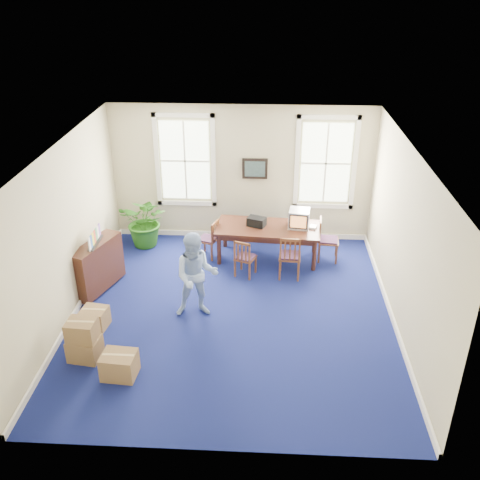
# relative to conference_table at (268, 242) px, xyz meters

# --- Properties ---
(floor) EXTENTS (6.50, 6.50, 0.00)m
(floor) POSITION_rel_conference_table_xyz_m (-0.63, -2.19, -0.39)
(floor) COLOR navy
(floor) RESTS_ON ground
(ceiling) EXTENTS (6.50, 6.50, 0.00)m
(ceiling) POSITION_rel_conference_table_xyz_m (-0.63, -2.19, 2.81)
(ceiling) COLOR white
(ceiling) RESTS_ON ground
(wall_back) EXTENTS (6.50, 0.00, 6.50)m
(wall_back) POSITION_rel_conference_table_xyz_m (-0.63, 1.06, 1.21)
(wall_back) COLOR #BCB28E
(wall_back) RESTS_ON ground
(wall_front) EXTENTS (6.50, 0.00, 6.50)m
(wall_front) POSITION_rel_conference_table_xyz_m (-0.63, -5.44, 1.21)
(wall_front) COLOR #BCB28E
(wall_front) RESTS_ON ground
(wall_left) EXTENTS (0.00, 6.50, 6.50)m
(wall_left) POSITION_rel_conference_table_xyz_m (-3.63, -2.19, 1.21)
(wall_left) COLOR #BCB28E
(wall_left) RESTS_ON ground
(wall_right) EXTENTS (0.00, 6.50, 6.50)m
(wall_right) POSITION_rel_conference_table_xyz_m (2.37, -2.19, 1.21)
(wall_right) COLOR #BCB28E
(wall_right) RESTS_ON ground
(baseboard_back) EXTENTS (6.00, 0.04, 0.12)m
(baseboard_back) POSITION_rel_conference_table_xyz_m (-0.63, 1.03, -0.33)
(baseboard_back) COLOR white
(baseboard_back) RESTS_ON ground
(baseboard_left) EXTENTS (0.04, 6.50, 0.12)m
(baseboard_left) POSITION_rel_conference_table_xyz_m (-3.60, -2.19, -0.33)
(baseboard_left) COLOR white
(baseboard_left) RESTS_ON ground
(baseboard_right) EXTENTS (0.04, 6.50, 0.12)m
(baseboard_right) POSITION_rel_conference_table_xyz_m (2.34, -2.19, -0.33)
(baseboard_right) COLOR white
(baseboard_right) RESTS_ON ground
(window_left) EXTENTS (1.40, 0.12, 2.20)m
(window_left) POSITION_rel_conference_table_xyz_m (-1.93, 1.04, 1.51)
(window_left) COLOR white
(window_left) RESTS_ON ground
(window_right) EXTENTS (1.40, 0.12, 2.20)m
(window_right) POSITION_rel_conference_table_xyz_m (1.27, 1.04, 1.51)
(window_right) COLOR white
(window_right) RESTS_ON ground
(wall_picture) EXTENTS (0.58, 0.06, 0.48)m
(wall_picture) POSITION_rel_conference_table_xyz_m (-0.33, 1.01, 1.36)
(wall_picture) COLOR black
(wall_picture) RESTS_ON ground
(conference_table) EXTENTS (2.34, 1.20, 0.77)m
(conference_table) POSITION_rel_conference_table_xyz_m (0.00, 0.00, 0.00)
(conference_table) COLOR #3E1F14
(conference_table) RESTS_ON ground
(crt_tv) EXTENTS (0.49, 0.53, 0.40)m
(crt_tv) POSITION_rel_conference_table_xyz_m (0.67, 0.05, 0.58)
(crt_tv) COLOR #B7B7BC
(crt_tv) RESTS_ON conference_table
(game_console) EXTENTS (0.20, 0.22, 0.05)m
(game_console) POSITION_rel_conference_table_xyz_m (0.98, 0.00, 0.41)
(game_console) COLOR white
(game_console) RESTS_ON conference_table
(equipment_bag) EXTENTS (0.45, 0.37, 0.19)m
(equipment_bag) POSITION_rel_conference_table_xyz_m (-0.26, 0.05, 0.48)
(equipment_bag) COLOR black
(equipment_bag) RESTS_ON conference_table
(chair_near_left) EXTENTS (0.50, 0.50, 0.86)m
(chair_near_left) POSITION_rel_conference_table_xyz_m (-0.46, -0.77, 0.04)
(chair_near_left) COLOR brown
(chair_near_left) RESTS_ON ground
(chair_near_right) EXTENTS (0.47, 0.47, 0.99)m
(chair_near_right) POSITION_rel_conference_table_xyz_m (0.46, -0.77, 0.11)
(chair_near_right) COLOR brown
(chair_near_right) RESTS_ON ground
(chair_end_left) EXTENTS (0.51, 0.51, 0.89)m
(chair_end_left) POSITION_rel_conference_table_xyz_m (-1.34, 0.00, 0.06)
(chair_end_left) COLOR brown
(chair_end_left) RESTS_ON ground
(chair_end_right) EXTENTS (0.47, 0.47, 0.97)m
(chair_end_right) POSITION_rel_conference_table_xyz_m (1.34, 0.00, 0.10)
(chair_end_right) COLOR brown
(chair_end_right) RESTS_ON ground
(man) EXTENTS (0.89, 0.73, 1.67)m
(man) POSITION_rel_conference_table_xyz_m (-1.30, -2.25, 0.45)
(man) COLOR #8FACDB
(man) RESTS_ON ground
(credenza) EXTENTS (0.77, 1.33, 1.00)m
(credenza) POSITION_rel_conference_table_xyz_m (-3.38, -1.50, 0.12)
(credenza) COLOR #3E1F14
(credenza) RESTS_ON ground
(brochure_rack) EXTENTS (0.20, 0.66, 0.29)m
(brochure_rack) POSITION_rel_conference_table_xyz_m (-3.37, -1.50, 0.76)
(brochure_rack) COLOR #99999E
(brochure_rack) RESTS_ON credenza
(potted_plant) EXTENTS (1.27, 1.16, 1.24)m
(potted_plant) POSITION_rel_conference_table_xyz_m (-2.82, 0.47, 0.23)
(potted_plant) COLOR #1D5111
(potted_plant) RESTS_ON ground
(cardboard_boxes) EXTENTS (1.55, 1.55, 0.78)m
(cardboard_boxes) POSITION_rel_conference_table_xyz_m (-2.82, -3.53, 0.00)
(cardboard_boxes) COLOR olive
(cardboard_boxes) RESTS_ON ground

